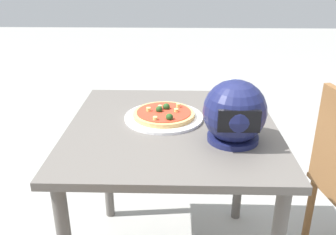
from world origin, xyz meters
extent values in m
cube|color=#5B5651|center=(0.00, 0.00, 0.74)|extent=(0.86, 0.89, 0.03)
cylinder|color=#5B5651|center=(-0.37, -0.38, 0.36)|extent=(0.05, 0.05, 0.73)
cylinder|color=#5B5651|center=(0.37, -0.38, 0.36)|extent=(0.05, 0.05, 0.73)
cylinder|color=white|center=(0.04, -0.07, 0.76)|extent=(0.34, 0.34, 0.01)
cylinder|color=tan|center=(0.04, -0.07, 0.78)|extent=(0.26, 0.26, 0.02)
cylinder|color=red|center=(0.04, -0.07, 0.79)|extent=(0.23, 0.23, 0.00)
sphere|color=#234C1E|center=(0.06, -0.07, 0.80)|extent=(0.03, 0.03, 0.03)
sphere|color=#234C1E|center=(0.03, -0.10, 0.80)|extent=(0.03, 0.03, 0.03)
sphere|color=#234C1E|center=(0.01, 0.01, 0.80)|extent=(0.03, 0.03, 0.03)
cylinder|color=#E0D172|center=(0.07, 0.02, 0.80)|extent=(0.02, 0.02, 0.01)
cylinder|color=#E0D172|center=(-0.02, -0.07, 0.80)|extent=(0.02, 0.02, 0.01)
cylinder|color=#E0D172|center=(-0.02, -0.12, 0.80)|extent=(0.02, 0.02, 0.02)
cylinder|color=#E0D172|center=(0.10, -0.07, 0.80)|extent=(0.02, 0.02, 0.02)
cylinder|color=#E0D172|center=(0.05, -0.10, 0.80)|extent=(0.02, 0.02, 0.02)
sphere|color=#191E4C|center=(-0.23, 0.13, 0.87)|extent=(0.24, 0.24, 0.24)
cylinder|color=#191E4C|center=(-0.23, 0.13, 0.77)|extent=(0.19, 0.19, 0.02)
cube|color=black|center=(-0.23, 0.23, 0.88)|extent=(0.15, 0.02, 0.08)
cylinder|color=silver|center=(-0.28, -0.30, 0.81)|extent=(0.07, 0.07, 0.11)
cylinder|color=brown|center=(-0.68, -0.13, 0.21)|extent=(0.04, 0.04, 0.43)
camera|label=1|loc=(-0.02, 1.38, 1.38)|focal=39.27mm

